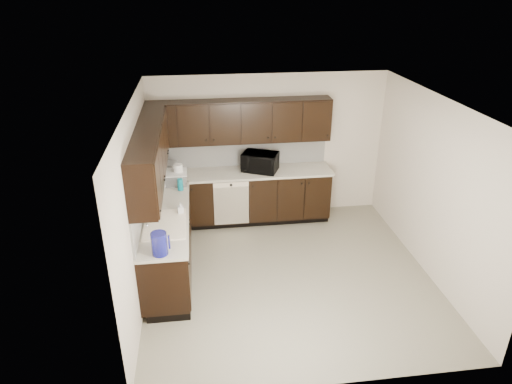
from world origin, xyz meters
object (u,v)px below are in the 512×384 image
Objects in this scene: blue_pitcher at (159,244)px; storage_bin at (171,178)px; toaster_oven at (165,169)px; microwave at (260,162)px; sink at (165,229)px.

storage_bin is at bearing 64.91° from blue_pitcher.
blue_pitcher is (-0.06, -2.05, 0.05)m from storage_bin.
blue_pitcher reaches higher than toaster_oven.
microwave is 2.83m from blue_pitcher.
storage_bin is at bearing 88.32° from sink.
sink is 1.75m from toaster_oven.
sink is 1.72× the size of storage_bin.
microwave is 1.20× the size of storage_bin.
blue_pitcher reaches higher than storage_bin.
microwave is 1.69× the size of toaster_oven.
blue_pitcher reaches higher than sink.
microwave is at bearing 34.13° from blue_pitcher.
storage_bin is 2.05m from blue_pitcher.
storage_bin is (0.11, -0.37, -0.01)m from toaster_oven.
sink is at bearing 64.98° from blue_pitcher.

